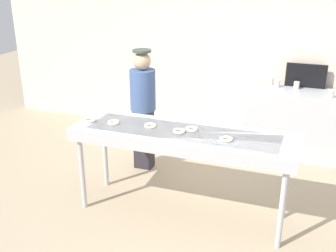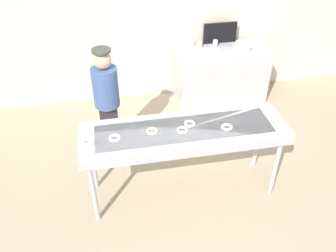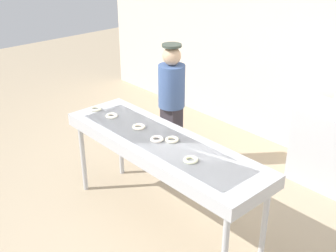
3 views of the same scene
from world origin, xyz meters
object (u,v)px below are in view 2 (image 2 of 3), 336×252
at_px(paper_cup_3, 199,45).
at_px(menu_display, 220,33).
at_px(sugar_donut_2, 227,127).
at_px(sugar_donut_4, 115,138).
at_px(sugar_donut_5, 89,142).
at_px(prep_counter, 221,75).
at_px(fryer_conveyor, 184,134).
at_px(sugar_donut_0, 152,131).
at_px(sugar_donut_1, 183,130).
at_px(worker_baker, 107,99).
at_px(paper_cup_1, 248,48).
at_px(paper_cup_2, 192,43).
at_px(paper_cup_0, 215,43).
at_px(sugar_donut_3, 190,124).

xyz_separation_m(paper_cup_3, menu_display, (0.38, 0.14, 0.12)).
relative_size(sugar_donut_2, sugar_donut_4, 1.00).
height_order(sugar_donut_5, prep_counter, sugar_donut_5).
relative_size(fryer_conveyor, sugar_donut_0, 18.03).
distance_m(sugar_donut_1, sugar_donut_2, 0.51).
distance_m(paper_cup_3, menu_display, 0.42).
xyz_separation_m(sugar_donut_2, worker_baker, (-1.31, 0.98, -0.08)).
xyz_separation_m(sugar_donut_0, menu_display, (1.50, 2.29, 0.12)).
distance_m(paper_cup_1, paper_cup_3, 0.78).
distance_m(sugar_donut_1, menu_display, 2.61).
bearing_deg(fryer_conveyor, sugar_donut_0, 178.90).
distance_m(sugar_donut_2, paper_cup_1, 2.19).
bearing_deg(worker_baker, sugar_donut_2, 129.56).
relative_size(worker_baker, paper_cup_3, 15.39).
bearing_deg(worker_baker, paper_cup_3, -155.13).
height_order(sugar_donut_0, sugar_donut_2, same).
xyz_separation_m(sugar_donut_0, prep_counter, (1.50, 2.03, -0.52)).
xyz_separation_m(sugar_donut_5, paper_cup_2, (1.71, 2.32, 0.00)).
bearing_deg(paper_cup_3, prep_counter, -17.64).
bearing_deg(worker_baker, prep_counter, -163.53).
xyz_separation_m(sugar_donut_2, sugar_donut_4, (-1.26, 0.04, 0.00)).
distance_m(sugar_donut_0, sugar_donut_1, 0.34).
relative_size(prep_counter, paper_cup_3, 14.22).
bearing_deg(paper_cup_1, sugar_donut_0, -134.75).
bearing_deg(worker_baker, paper_cup_0, -159.30).
bearing_deg(sugar_donut_0, paper_cup_3, 62.50).
relative_size(worker_baker, paper_cup_1, 15.39).
xyz_separation_m(prep_counter, paper_cup_3, (-0.38, 0.12, 0.53)).
height_order(sugar_donut_5, paper_cup_0, paper_cup_0).
height_order(sugar_donut_4, paper_cup_0, paper_cup_0).
bearing_deg(sugar_donut_5, sugar_donut_4, 4.59).
xyz_separation_m(sugar_donut_2, paper_cup_0, (0.55, 2.24, 0.00)).
distance_m(sugar_donut_1, paper_cup_3, 2.33).
xyz_separation_m(sugar_donut_1, paper_cup_3, (0.78, 2.19, 0.00)).
distance_m(sugar_donut_0, paper_cup_0, 2.57).
xyz_separation_m(sugar_donut_3, paper_cup_0, (0.94, 2.10, 0.00)).
bearing_deg(menu_display, paper_cup_0, -129.40).
bearing_deg(menu_display, sugar_donut_5, -132.99).
relative_size(sugar_donut_3, sugar_donut_4, 1.00).
distance_m(fryer_conveyor, paper_cup_2, 2.35).
distance_m(sugar_donut_4, paper_cup_1, 2.96).
bearing_deg(paper_cup_3, sugar_donut_5, -129.33).
bearing_deg(sugar_donut_1, sugar_donut_0, 172.41).
xyz_separation_m(sugar_donut_5, paper_cup_0, (2.09, 2.22, 0.00)).
height_order(fryer_conveyor, sugar_donut_5, sugar_donut_5).
relative_size(sugar_donut_3, paper_cup_2, 1.24).
xyz_separation_m(paper_cup_1, paper_cup_2, (-0.83, 0.39, 0.00)).
xyz_separation_m(sugar_donut_3, menu_display, (1.05, 2.23, 0.12)).
bearing_deg(sugar_donut_1, sugar_donut_4, 179.98).
bearing_deg(sugar_donut_0, paper_cup_0, 57.20).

